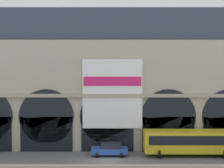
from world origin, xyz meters
TOP-DOWN VIEW (x-y plane):
  - ground_plane at (0.00, 0.00)m, footprint 200.00×200.00m
  - station_building at (0.03, 7.43)m, footprint 48.15×5.25m
  - car_center at (0.33, 2.80)m, footprint 4.40×2.22m
  - bus_mideast at (9.98, 2.75)m, footprint 11.00×3.25m

SIDE VIEW (x-z plane):
  - ground_plane at x=0.00m, z-range 0.00..0.00m
  - car_center at x=0.33m, z-range 0.03..1.58m
  - bus_mideast at x=9.98m, z-range 0.23..3.33m
  - station_building at x=0.03m, z-range -0.31..18.06m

